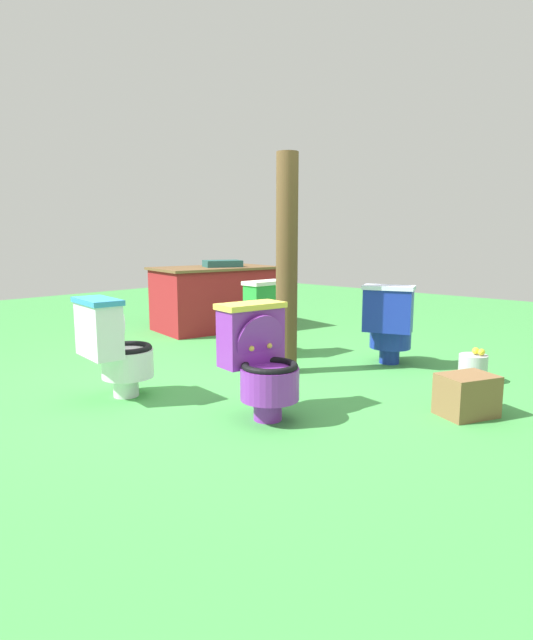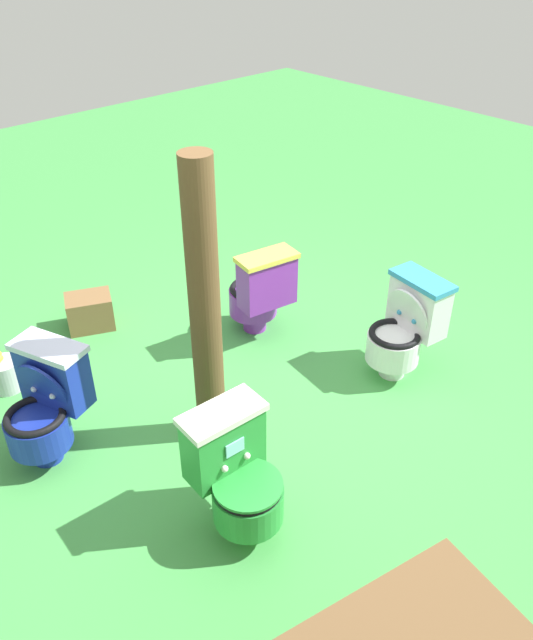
% 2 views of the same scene
% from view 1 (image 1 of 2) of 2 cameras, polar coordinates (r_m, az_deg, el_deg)
% --- Properties ---
extents(ground, '(14.00, 14.00, 0.00)m').
position_cam_1_polar(ground, '(4.16, -2.07, -6.86)').
color(ground, '#429947').
extents(toilet_green, '(0.45, 0.52, 0.73)m').
position_cam_1_polar(toilet_green, '(5.10, -0.94, 0.39)').
color(toilet_green, green).
rests_on(toilet_green, ground).
extents(toilet_purple, '(0.48, 0.56, 0.73)m').
position_cam_1_polar(toilet_purple, '(3.32, -0.63, -4.36)').
color(toilet_purple, purple).
rests_on(toilet_purple, ground).
extents(toilet_blue, '(0.60, 0.55, 0.73)m').
position_cam_1_polar(toilet_blue, '(4.77, 13.24, -0.41)').
color(toilet_blue, '#192D9E').
rests_on(toilet_blue, ground).
extents(toilet_white, '(0.54, 0.47, 0.73)m').
position_cam_1_polar(toilet_white, '(3.85, -16.25, -2.83)').
color(toilet_white, white).
rests_on(toilet_white, ground).
extents(vendor_table, '(1.60, 1.14, 0.85)m').
position_cam_1_polar(vendor_table, '(6.51, -5.66, 2.47)').
color(vendor_table, maroon).
rests_on(vendor_table, ground).
extents(wooden_post, '(0.18, 0.18, 1.81)m').
position_cam_1_polar(wooden_post, '(4.34, 2.23, 5.96)').
color(wooden_post, brown).
rests_on(wooden_post, ground).
extents(small_crate, '(0.42, 0.38, 0.27)m').
position_cam_1_polar(small_crate, '(3.63, 21.01, -7.67)').
color(small_crate, brown).
rests_on(small_crate, ground).
extents(lemon_bucket, '(0.22, 0.22, 0.28)m').
position_cam_1_polar(lemon_bucket, '(4.47, 21.59, -4.84)').
color(lemon_bucket, '#B7B7BF').
rests_on(lemon_bucket, ground).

